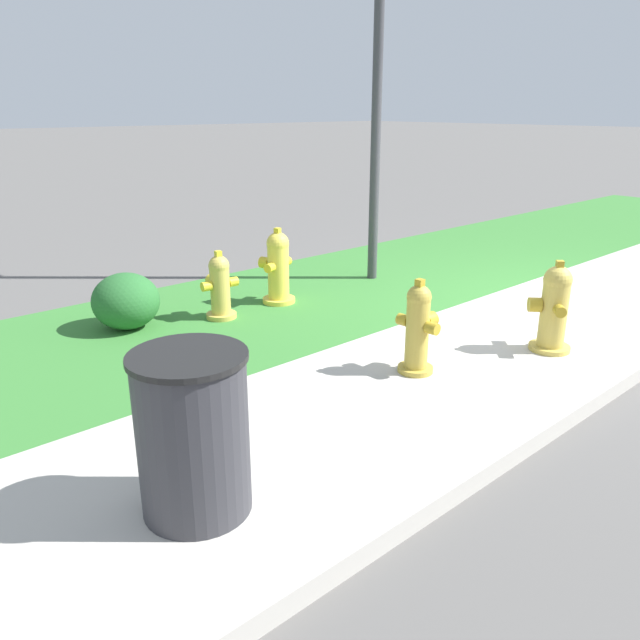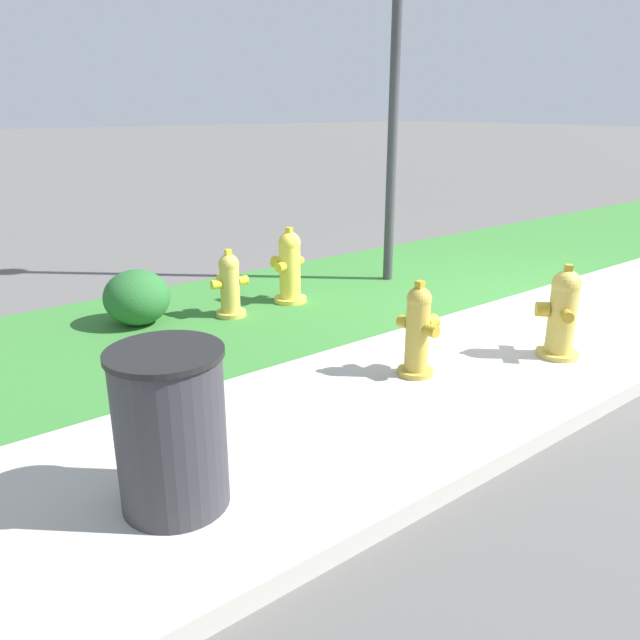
{
  "view_description": "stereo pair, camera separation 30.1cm",
  "coord_description": "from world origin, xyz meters",
  "px_view_note": "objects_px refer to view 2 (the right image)",
  "views": [
    {
      "loc": [
        -5.71,
        -2.63,
        1.94
      ],
      "look_at": [
        -2.72,
        0.69,
        0.4
      ],
      "focal_mm": 35.0,
      "sensor_mm": 36.0,
      "label": 1
    },
    {
      "loc": [
        -5.48,
        -2.83,
        1.94
      ],
      "look_at": [
        -2.72,
        0.69,
        0.4
      ],
      "focal_mm": 35.0,
      "sensor_mm": 36.0,
      "label": 2
    }
  ],
  "objects_px": {
    "fire_hydrant_across_street": "(229,285)",
    "fire_hydrant_near_corner": "(562,313)",
    "fire_hydrant_far_end": "(418,331)",
    "fire_hydrant_by_grass_verge": "(289,267)",
    "trash_bin": "(171,430)",
    "shrub_bush_far_verge": "(137,297)"
  },
  "relations": [
    {
      "from": "fire_hydrant_across_street",
      "to": "fire_hydrant_near_corner",
      "type": "bearing_deg",
      "value": -52.11
    },
    {
      "from": "fire_hydrant_far_end",
      "to": "fire_hydrant_by_grass_verge",
      "type": "xyz_separation_m",
      "value": [
        0.34,
        2.12,
        0.02
      ]
    },
    {
      "from": "fire_hydrant_far_end",
      "to": "fire_hydrant_across_street",
      "type": "bearing_deg",
      "value": -171.89
    },
    {
      "from": "fire_hydrant_across_street",
      "to": "trash_bin",
      "type": "distance_m",
      "value": 3.04
    },
    {
      "from": "fire_hydrant_far_end",
      "to": "fire_hydrant_near_corner",
      "type": "height_order",
      "value": "fire_hydrant_near_corner"
    },
    {
      "from": "fire_hydrant_across_street",
      "to": "trash_bin",
      "type": "xyz_separation_m",
      "value": [
        -1.77,
        -2.47,
        0.11
      ]
    },
    {
      "from": "fire_hydrant_far_end",
      "to": "shrub_bush_far_verge",
      "type": "relative_size",
      "value": 1.22
    },
    {
      "from": "trash_bin",
      "to": "shrub_bush_far_verge",
      "type": "relative_size",
      "value": 1.4
    },
    {
      "from": "fire_hydrant_far_end",
      "to": "fire_hydrant_near_corner",
      "type": "distance_m",
      "value": 1.26
    },
    {
      "from": "fire_hydrant_by_grass_verge",
      "to": "trash_bin",
      "type": "height_order",
      "value": "trash_bin"
    },
    {
      "from": "fire_hydrant_by_grass_verge",
      "to": "fire_hydrant_across_street",
      "type": "distance_m",
      "value": 0.73
    },
    {
      "from": "fire_hydrant_across_street",
      "to": "shrub_bush_far_verge",
      "type": "height_order",
      "value": "fire_hydrant_across_street"
    },
    {
      "from": "fire_hydrant_far_end",
      "to": "fire_hydrant_by_grass_verge",
      "type": "distance_m",
      "value": 2.15
    },
    {
      "from": "fire_hydrant_far_end",
      "to": "fire_hydrant_by_grass_verge",
      "type": "height_order",
      "value": "fire_hydrant_by_grass_verge"
    },
    {
      "from": "fire_hydrant_near_corner",
      "to": "fire_hydrant_across_street",
      "type": "distance_m",
      "value": 2.99
    },
    {
      "from": "fire_hydrant_by_grass_verge",
      "to": "fire_hydrant_across_street",
      "type": "xyz_separation_m",
      "value": [
        -0.72,
        -0.02,
        -0.06
      ]
    },
    {
      "from": "fire_hydrant_across_street",
      "to": "fire_hydrant_by_grass_verge",
      "type": "bearing_deg",
      "value": 8.33
    },
    {
      "from": "trash_bin",
      "to": "shrub_bush_far_verge",
      "type": "distance_m",
      "value": 2.97
    },
    {
      "from": "fire_hydrant_near_corner",
      "to": "fire_hydrant_by_grass_verge",
      "type": "relative_size",
      "value": 0.99
    },
    {
      "from": "shrub_bush_far_verge",
      "to": "fire_hydrant_by_grass_verge",
      "type": "bearing_deg",
      "value": -11.46
    },
    {
      "from": "fire_hydrant_by_grass_verge",
      "to": "trash_bin",
      "type": "xyz_separation_m",
      "value": [
        -2.5,
        -2.49,
        0.05
      ]
    },
    {
      "from": "fire_hydrant_by_grass_verge",
      "to": "shrub_bush_far_verge",
      "type": "bearing_deg",
      "value": 150.05
    }
  ]
}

